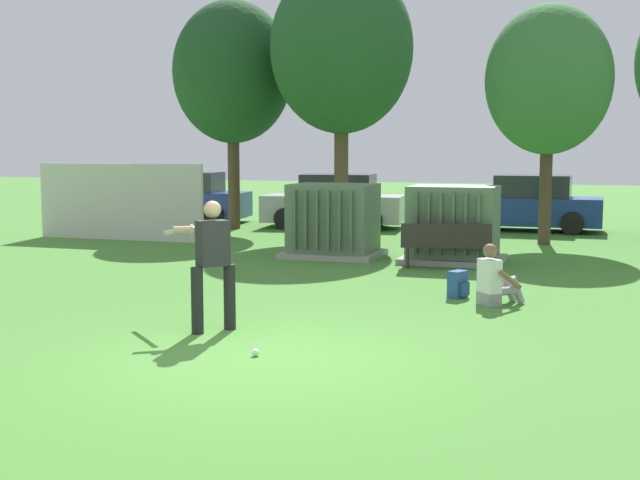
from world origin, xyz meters
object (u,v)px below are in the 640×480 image
at_px(batter, 211,258).
at_px(parked_car_leftmost, 184,199).
at_px(park_bench, 446,242).
at_px(transformer_west, 333,221).
at_px(seated_spectator, 495,281).
at_px(backpack, 458,285).
at_px(parked_car_left_of_center, 335,203).
at_px(sports_ball, 256,352).
at_px(parked_car_right_of_center, 529,205).
at_px(transformer_mid_west, 453,225).

bearing_deg(batter, parked_car_leftmost, 118.84).
bearing_deg(park_bench, transformer_west, 158.31).
bearing_deg(park_bench, seated_spectator, -68.81).
bearing_deg(backpack, transformer_west, 129.14).
relative_size(park_bench, parked_car_left_of_center, 0.42).
distance_m(park_bench, sports_ball, 7.91).
relative_size(seated_spectator, parked_car_leftmost, 0.22).
bearing_deg(sports_ball, parked_car_right_of_center, 84.03).
distance_m(park_bench, batter, 7.04).
distance_m(sports_ball, parked_car_leftmost, 18.17).
xyz_separation_m(batter, seated_spectator, (3.34, 3.09, -0.60)).
bearing_deg(parked_car_leftmost, seated_spectator, -45.33).
height_order(sports_ball, parked_car_right_of_center, parked_car_right_of_center).
distance_m(transformer_west, parked_car_leftmost, 9.90).
distance_m(sports_ball, backpack, 4.91).
xyz_separation_m(transformer_west, batter, (0.80, -7.83, 0.19)).
bearing_deg(sports_ball, transformer_west, 101.96).
bearing_deg(parked_car_leftmost, transformer_mid_west, -34.49).
xyz_separation_m(parked_car_leftmost, parked_car_left_of_center, (5.21, -0.26, 0.00)).
height_order(parked_car_leftmost, parked_car_left_of_center, same).
bearing_deg(parked_car_left_of_center, parked_car_leftmost, 177.19).
bearing_deg(backpack, parked_car_right_of_center, 89.49).
relative_size(batter, parked_car_right_of_center, 0.41).
height_order(transformer_west, parked_car_leftmost, same).
xyz_separation_m(transformer_west, parked_car_right_of_center, (3.60, 7.44, -0.04)).
bearing_deg(sports_ball, batter, 134.84).
distance_m(transformer_west, seated_spectator, 6.31).
distance_m(park_bench, seated_spectator, 3.94).
bearing_deg(backpack, park_bench, 103.72).
xyz_separation_m(batter, backpack, (2.70, 3.53, -0.76)).
bearing_deg(transformer_west, batter, -84.17).
height_order(batter, sports_ball, batter).
bearing_deg(park_bench, backpack, -76.28).
distance_m(batter, backpack, 4.51).
xyz_separation_m(park_bench, sports_ball, (-0.82, -7.85, -0.49)).
xyz_separation_m(seated_spectator, backpack, (-0.64, 0.45, -0.16)).
bearing_deg(transformer_mid_west, transformer_west, 178.80).
relative_size(transformer_mid_west, seated_spectator, 2.18).
xyz_separation_m(transformer_west, sports_ball, (1.89, -8.93, -0.74)).
bearing_deg(transformer_west, transformer_mid_west, -1.20).
height_order(parked_car_leftmost, parked_car_right_of_center, same).
bearing_deg(park_bench, parked_car_left_of_center, 122.03).
height_order(park_bench, batter, batter).
distance_m(parked_car_leftmost, parked_car_left_of_center, 5.21).
relative_size(backpack, parked_car_right_of_center, 0.10).
bearing_deg(transformer_west, park_bench, -21.69).
bearing_deg(parked_car_left_of_center, park_bench, -57.97).
bearing_deg(park_bench, parked_car_leftmost, 141.77).
distance_m(park_bench, parked_car_right_of_center, 8.57).
relative_size(transformer_mid_west, parked_car_leftmost, 0.48).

